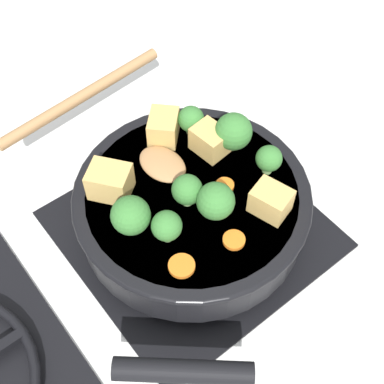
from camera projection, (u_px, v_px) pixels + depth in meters
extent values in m
plane|color=silver|center=(192.00, 230.00, 0.72)|extent=(2.40, 2.40, 0.00)
cube|color=black|center=(192.00, 228.00, 0.71)|extent=(0.31, 0.31, 0.01)
torus|color=black|center=(192.00, 222.00, 0.70)|extent=(0.24, 0.24, 0.01)
cube|color=black|center=(192.00, 222.00, 0.70)|extent=(0.01, 0.23, 0.01)
cube|color=black|center=(192.00, 222.00, 0.70)|extent=(0.23, 0.01, 0.01)
cylinder|color=black|center=(192.00, 206.00, 0.67)|extent=(0.29, 0.29, 0.06)
cylinder|color=#5B3316|center=(192.00, 204.00, 0.67)|extent=(0.26, 0.26, 0.05)
torus|color=black|center=(192.00, 194.00, 0.65)|extent=(0.29, 0.29, 0.01)
cylinder|color=black|center=(183.00, 371.00, 0.53)|extent=(0.11, 0.12, 0.02)
ellipsoid|color=#A87A4C|center=(163.00, 164.00, 0.66)|extent=(0.07, 0.05, 0.01)
cylinder|color=#A87A4C|center=(82.00, 96.00, 0.73)|extent=(0.04, 0.26, 0.02)
cube|color=tan|center=(271.00, 201.00, 0.62)|extent=(0.05, 0.05, 0.03)
cube|color=tan|center=(210.00, 140.00, 0.67)|extent=(0.05, 0.04, 0.03)
cube|color=tan|center=(163.00, 127.00, 0.69)|extent=(0.06, 0.06, 0.04)
cube|color=tan|center=(110.00, 182.00, 0.63)|extent=(0.06, 0.06, 0.04)
cylinder|color=#709956|center=(134.00, 228.00, 0.61)|extent=(0.01, 0.01, 0.01)
sphere|color=#387533|center=(132.00, 216.00, 0.59)|extent=(0.05, 0.05, 0.05)
cylinder|color=#709956|center=(232.00, 144.00, 0.68)|extent=(0.01, 0.01, 0.01)
sphere|color=#387533|center=(233.00, 131.00, 0.67)|extent=(0.05, 0.05, 0.05)
cylinder|color=#709956|center=(217.00, 211.00, 0.62)|extent=(0.01, 0.01, 0.01)
sphere|color=#387533|center=(217.00, 200.00, 0.60)|extent=(0.04, 0.04, 0.04)
cylinder|color=#709956|center=(167.00, 235.00, 0.60)|extent=(0.01, 0.01, 0.01)
sphere|color=#387533|center=(167.00, 226.00, 0.59)|extent=(0.04, 0.04, 0.04)
cylinder|color=#709956|center=(187.00, 200.00, 0.63)|extent=(0.01, 0.01, 0.01)
sphere|color=#387533|center=(187.00, 190.00, 0.62)|extent=(0.04, 0.04, 0.04)
cylinder|color=#709956|center=(267.00, 168.00, 0.66)|extent=(0.01, 0.01, 0.01)
sphere|color=#387533|center=(269.00, 158.00, 0.65)|extent=(0.03, 0.03, 0.03)
cylinder|color=#709956|center=(191.00, 129.00, 0.70)|extent=(0.01, 0.01, 0.01)
sphere|color=#387533|center=(191.00, 119.00, 0.69)|extent=(0.03, 0.03, 0.03)
cylinder|color=orange|center=(225.00, 186.00, 0.65)|extent=(0.02, 0.02, 0.01)
cylinder|color=orange|center=(234.00, 240.00, 0.60)|extent=(0.03, 0.03, 0.01)
cylinder|color=orange|center=(182.00, 266.00, 0.58)|extent=(0.03, 0.03, 0.01)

